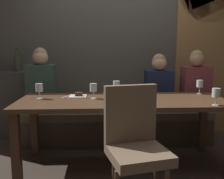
{
  "coord_description": "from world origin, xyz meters",
  "views": [
    {
      "loc": [
        -0.25,
        -2.68,
        1.27
      ],
      "look_at": [
        -0.11,
        0.04,
        0.84
      ],
      "focal_mm": 41.42,
      "sensor_mm": 36.0,
      "label": 1
    }
  ],
  "objects_px": {
    "chair_near_side": "(135,139)",
    "diner_far_end": "(196,82)",
    "diner_redhead": "(41,82)",
    "wine_glass_far_right": "(200,84)",
    "wine_glass_center_front": "(116,85)",
    "dessert_plate": "(78,95)",
    "wine_bottle_pale_label": "(17,63)",
    "diner_bearded": "(159,84)",
    "wine_glass_near_right": "(39,88)",
    "banquette_bench": "(118,126)",
    "fork_on_table": "(65,97)",
    "wine_glass_near_left": "(216,94)",
    "dining_table": "(123,107)",
    "wine_glass_far_left": "(93,88)"
  },
  "relations": [
    {
      "from": "diner_redhead",
      "to": "wine_bottle_pale_label",
      "type": "xyz_separation_m",
      "value": [
        -0.39,
        0.31,
        0.22
      ]
    },
    {
      "from": "wine_glass_near_right",
      "to": "fork_on_table",
      "type": "xyz_separation_m",
      "value": [
        0.26,
        0.07,
        -0.11
      ]
    },
    {
      "from": "wine_glass_near_left",
      "to": "diner_redhead",
      "type": "bearing_deg",
      "value": 150.84
    },
    {
      "from": "dining_table",
      "to": "wine_glass_near_right",
      "type": "relative_size",
      "value": 13.41
    },
    {
      "from": "wine_glass_near_left",
      "to": "dessert_plate",
      "type": "bearing_deg",
      "value": 159.21
    },
    {
      "from": "diner_bearded",
      "to": "chair_near_side",
      "type": "bearing_deg",
      "value": -109.72
    },
    {
      "from": "wine_bottle_pale_label",
      "to": "dessert_plate",
      "type": "xyz_separation_m",
      "value": [
        0.91,
        -0.84,
        -0.32
      ]
    },
    {
      "from": "dining_table",
      "to": "diner_far_end",
      "type": "distance_m",
      "value": 1.26
    },
    {
      "from": "wine_glass_far_right",
      "to": "diner_far_end",
      "type": "bearing_deg",
      "value": 75.74
    },
    {
      "from": "wine_glass_center_front",
      "to": "diner_redhead",
      "type": "bearing_deg",
      "value": 155.46
    },
    {
      "from": "banquette_bench",
      "to": "fork_on_table",
      "type": "height_order",
      "value": "fork_on_table"
    },
    {
      "from": "wine_glass_far_left",
      "to": "fork_on_table",
      "type": "distance_m",
      "value": 0.35
    },
    {
      "from": "dining_table",
      "to": "wine_glass_far_left",
      "type": "relative_size",
      "value": 13.41
    },
    {
      "from": "dessert_plate",
      "to": "wine_glass_near_left",
      "type": "bearing_deg",
      "value": -20.79
    },
    {
      "from": "wine_glass_center_front",
      "to": "wine_glass_far_left",
      "type": "height_order",
      "value": "same"
    },
    {
      "from": "chair_near_side",
      "to": "diner_bearded",
      "type": "relative_size",
      "value": 1.3
    },
    {
      "from": "dining_table",
      "to": "wine_glass_center_front",
      "type": "xyz_separation_m",
      "value": [
        -0.05,
        0.26,
        0.2
      ]
    },
    {
      "from": "diner_bearded",
      "to": "wine_glass_near_left",
      "type": "distance_m",
      "value": 1.09
    },
    {
      "from": "dining_table",
      "to": "wine_glass_far_right",
      "type": "relative_size",
      "value": 13.41
    },
    {
      "from": "diner_bearded",
      "to": "wine_glass_far_right",
      "type": "height_order",
      "value": "diner_bearded"
    },
    {
      "from": "dining_table",
      "to": "wine_glass_center_front",
      "type": "height_order",
      "value": "wine_glass_center_front"
    },
    {
      "from": "diner_far_end",
      "to": "fork_on_table",
      "type": "relative_size",
      "value": 4.73
    },
    {
      "from": "diner_redhead",
      "to": "wine_glass_center_front",
      "type": "relative_size",
      "value": 5.09
    },
    {
      "from": "chair_near_side",
      "to": "wine_glass_far_left",
      "type": "xyz_separation_m",
      "value": [
        -0.35,
        0.78,
        0.3
      ]
    },
    {
      "from": "wine_glass_center_front",
      "to": "dessert_plate",
      "type": "relative_size",
      "value": 0.86
    },
    {
      "from": "wine_bottle_pale_label",
      "to": "wine_glass_far_left",
      "type": "height_order",
      "value": "wine_bottle_pale_label"
    },
    {
      "from": "fork_on_table",
      "to": "wine_bottle_pale_label",
      "type": "bearing_deg",
      "value": 154.35
    },
    {
      "from": "dining_table",
      "to": "wine_glass_near_right",
      "type": "xyz_separation_m",
      "value": [
        -0.89,
        0.07,
        0.2
      ]
    },
    {
      "from": "chair_near_side",
      "to": "wine_glass_near_left",
      "type": "height_order",
      "value": "chair_near_side"
    },
    {
      "from": "dessert_plate",
      "to": "banquette_bench",
      "type": "bearing_deg",
      "value": 47.55
    },
    {
      "from": "diner_redhead",
      "to": "diner_bearded",
      "type": "height_order",
      "value": "diner_redhead"
    },
    {
      "from": "chair_near_side",
      "to": "wine_glass_near_left",
      "type": "relative_size",
      "value": 5.98
    },
    {
      "from": "chair_near_side",
      "to": "wine_glass_near_right",
      "type": "xyz_separation_m",
      "value": [
        -0.92,
        0.8,
        0.3
      ]
    },
    {
      "from": "wine_bottle_pale_label",
      "to": "dessert_plate",
      "type": "height_order",
      "value": "wine_bottle_pale_label"
    },
    {
      "from": "fork_on_table",
      "to": "dining_table",
      "type": "bearing_deg",
      "value": 10.1
    },
    {
      "from": "wine_bottle_pale_label",
      "to": "chair_near_side",
      "type": "bearing_deg",
      "value": -50.45
    },
    {
      "from": "dining_table",
      "to": "chair_near_side",
      "type": "distance_m",
      "value": 0.73
    },
    {
      "from": "banquette_bench",
      "to": "diner_bearded",
      "type": "distance_m",
      "value": 0.8
    },
    {
      "from": "banquette_bench",
      "to": "wine_glass_far_right",
      "type": "relative_size",
      "value": 15.24
    },
    {
      "from": "wine_bottle_pale_label",
      "to": "wine_glass_near_right",
      "type": "distance_m",
      "value": 1.09
    },
    {
      "from": "diner_redhead",
      "to": "wine_glass_far_right",
      "type": "bearing_deg",
      "value": -11.71
    },
    {
      "from": "wine_glass_center_front",
      "to": "wine_glass_near_right",
      "type": "relative_size",
      "value": 1.0
    },
    {
      "from": "wine_glass_near_right",
      "to": "diner_redhead",
      "type": "bearing_deg",
      "value": 100.46
    },
    {
      "from": "chair_near_side",
      "to": "dessert_plate",
      "type": "relative_size",
      "value": 5.16
    },
    {
      "from": "wine_glass_near_left",
      "to": "diner_far_end",
      "type": "bearing_deg",
      "value": 79.53
    },
    {
      "from": "chair_near_side",
      "to": "diner_far_end",
      "type": "height_order",
      "value": "diner_far_end"
    },
    {
      "from": "banquette_bench",
      "to": "fork_on_table",
      "type": "distance_m",
      "value": 0.99
    },
    {
      "from": "banquette_bench",
      "to": "wine_glass_far_right",
      "type": "height_order",
      "value": "wine_glass_far_right"
    },
    {
      "from": "banquette_bench",
      "to": "wine_glass_center_front",
      "type": "bearing_deg",
      "value": -96.44
    },
    {
      "from": "banquette_bench",
      "to": "wine_bottle_pale_label",
      "type": "bearing_deg",
      "value": 167.42
    }
  ]
}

